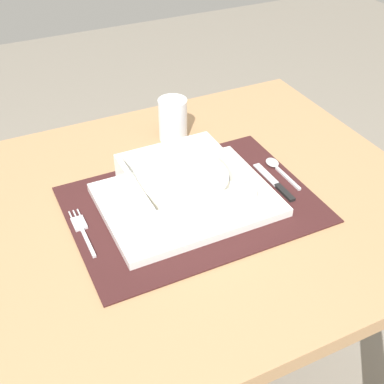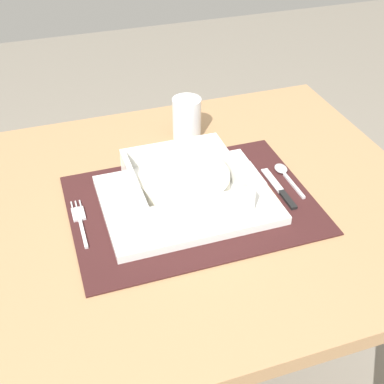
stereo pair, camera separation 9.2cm
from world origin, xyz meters
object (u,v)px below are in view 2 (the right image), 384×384
object	(u,v)px
dining_table	(201,244)
porridge_bowl	(184,182)
spoon	(284,172)
bread_knife	(264,184)
drinking_glass	(187,121)
fork	(80,219)
butter_knife	(280,190)

from	to	relation	value
dining_table	porridge_bowl	xyz separation A→B (m)	(-0.03, 0.01, 0.16)
spoon	bread_knife	bearing A→B (deg)	-153.64
porridge_bowl	drinking_glass	bearing A→B (deg)	70.78
porridge_bowl	spoon	xyz separation A→B (m)	(0.21, 0.01, -0.03)
fork	spoon	bearing A→B (deg)	5.54
porridge_bowl	drinking_glass	world-z (taller)	drinking_glass
porridge_bowl	bread_knife	distance (m)	0.16
porridge_bowl	fork	xyz separation A→B (m)	(-0.20, -0.00, -0.03)
spoon	drinking_glass	bearing A→B (deg)	128.08
bread_knife	drinking_glass	world-z (taller)	drinking_glass
dining_table	fork	bearing A→B (deg)	179.27
spoon	porridge_bowl	bearing A→B (deg)	-173.78
spoon	dining_table	bearing A→B (deg)	-171.07
fork	bread_knife	size ratio (longest dim) A/B	0.92
dining_table	spoon	size ratio (longest dim) A/B	7.51
porridge_bowl	fork	bearing A→B (deg)	-178.79
fork	drinking_glass	bearing A→B (deg)	42.02
spoon	drinking_glass	size ratio (longest dim) A/B	1.21
spoon	drinking_glass	distance (m)	0.24
dining_table	spoon	distance (m)	0.22
spoon	drinking_glass	xyz separation A→B (m)	(-0.14, 0.20, 0.03)
fork	drinking_glass	world-z (taller)	drinking_glass
dining_table	drinking_glass	distance (m)	0.27
porridge_bowl	bread_knife	bearing A→B (deg)	-4.70
drinking_glass	spoon	bearing A→B (deg)	-55.48
fork	drinking_glass	size ratio (longest dim) A/B	1.40
spoon	bread_knife	world-z (taller)	spoon
porridge_bowl	drinking_glass	size ratio (longest dim) A/B	2.09
drinking_glass	dining_table	bearing A→B (deg)	-100.88
dining_table	butter_knife	distance (m)	0.20
dining_table	fork	world-z (taller)	fork
butter_knife	bread_knife	distance (m)	0.03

